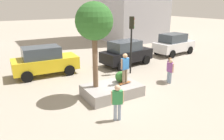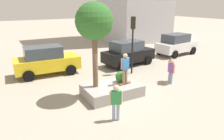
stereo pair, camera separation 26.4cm
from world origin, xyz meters
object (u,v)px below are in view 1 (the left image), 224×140
object	(u,v)px
sedan_parked	(126,53)
police_car	(174,44)
plaza_tree	(94,22)
taxi_cab	(44,61)
passerby_with_bag	(169,68)
pedestrian_crossing	(170,69)
skateboarder	(125,66)
bystander_watching	(117,100)
planter_ledge	(112,90)
skateboard	(125,83)
traffic_light_corner	(131,35)

from	to	relation	value
sedan_parked	police_car	xyz separation A→B (m)	(6.34, 0.73, 0.02)
police_car	plaza_tree	bearing A→B (deg)	-155.81
taxi_cab	passerby_with_bag	xyz separation A→B (m)	(6.78, -5.56, -0.12)
pedestrian_crossing	skateboarder	bearing A→B (deg)	178.93
police_car	bystander_watching	bearing A→B (deg)	-146.29
passerby_with_bag	bystander_watching	bearing A→B (deg)	-156.83
sedan_parked	skateboarder	bearing A→B (deg)	-125.43
planter_ledge	plaza_tree	world-z (taller)	plaza_tree
sedan_parked	bystander_watching	bearing A→B (deg)	-127.11
bystander_watching	pedestrian_crossing	world-z (taller)	bystander_watching
sedan_parked	passerby_with_bag	xyz separation A→B (m)	(0.25, -4.68, -0.11)
taxi_cab	passerby_with_bag	size ratio (longest dim) A/B	2.81
bystander_watching	pedestrian_crossing	size ratio (longest dim) A/B	1.04
bystander_watching	skateboarder	bearing A→B (deg)	49.37
skateboard	traffic_light_corner	world-z (taller)	traffic_light_corner
passerby_with_bag	police_car	bearing A→B (deg)	41.59
pedestrian_crossing	plaza_tree	bearing A→B (deg)	173.73
police_car	passerby_with_bag	xyz separation A→B (m)	(-6.09, -5.41, -0.13)
plaza_tree	sedan_parked	world-z (taller)	plaza_tree
plaza_tree	skateboarder	size ratio (longest dim) A/B	2.64
passerby_with_bag	bystander_watching	size ratio (longest dim) A/B	0.97
traffic_light_corner	pedestrian_crossing	bearing A→B (deg)	-71.65
planter_ledge	taxi_cab	world-z (taller)	taxi_cab
taxi_cab	pedestrian_crossing	distance (m)	8.77
skateboard	pedestrian_crossing	distance (m)	3.51
skateboard	skateboarder	distance (m)	1.00
planter_ledge	police_car	size ratio (longest dim) A/B	0.67
police_car	passerby_with_bag	bearing A→B (deg)	-138.41
taxi_cab	traffic_light_corner	world-z (taller)	traffic_light_corner
planter_ledge	pedestrian_crossing	bearing A→B (deg)	-3.47
skateboard	passerby_with_bag	xyz separation A→B (m)	(3.73, 0.22, 0.27)
planter_ledge	traffic_light_corner	size ratio (longest dim) A/B	0.76
taxi_cab	police_car	world-z (taller)	police_car
skateboard	sedan_parked	xyz separation A→B (m)	(3.48, 4.90, 0.37)
passerby_with_bag	bystander_watching	xyz separation A→B (m)	(-5.61, -2.40, 0.03)
police_car	traffic_light_corner	bearing A→B (deg)	-159.60
skateboard	traffic_light_corner	distance (m)	4.41
skateboarder	skateboard	bearing A→B (deg)	-90.00
skateboarder	planter_ledge	bearing A→B (deg)	165.25
taxi_cab	pedestrian_crossing	world-z (taller)	taxi_cab
taxi_cab	bystander_watching	distance (m)	8.04
police_car	pedestrian_crossing	world-z (taller)	police_car
skateboarder	pedestrian_crossing	distance (m)	3.58
traffic_light_corner	taxi_cab	bearing A→B (deg)	152.75
planter_ledge	taxi_cab	bearing A→B (deg)	112.57
planter_ledge	skateboarder	distance (m)	1.56
planter_ledge	plaza_tree	distance (m)	3.90
taxi_cab	sedan_parked	bearing A→B (deg)	-7.63
planter_ledge	bystander_watching	world-z (taller)	bystander_watching
planter_ledge	skateboard	size ratio (longest dim) A/B	3.86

